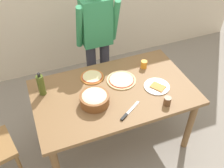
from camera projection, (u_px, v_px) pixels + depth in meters
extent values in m
plane|color=gray|center=(114.00, 137.00, 3.10)|extent=(8.00, 8.00, 0.00)
cube|color=brown|center=(114.00, 92.00, 2.61)|extent=(1.60, 0.96, 0.04)
cylinder|color=brown|center=(190.00, 125.00, 2.78)|extent=(0.07, 0.07, 0.72)
cylinder|color=brown|center=(42.00, 110.00, 2.94)|extent=(0.07, 0.07, 0.72)
cylinder|color=brown|center=(154.00, 80.00, 3.33)|extent=(0.07, 0.07, 0.72)
cylinder|color=#2D2D38|center=(92.00, 72.00, 3.34)|extent=(0.12, 0.12, 0.85)
cylinder|color=#2D2D38|center=(105.00, 69.00, 3.39)|extent=(0.12, 0.12, 0.85)
cube|color=#338C59|center=(96.00, 22.00, 2.90)|extent=(0.34, 0.20, 0.55)
cylinder|color=#338C59|center=(79.00, 27.00, 2.81)|extent=(0.07, 0.21, 0.55)
cylinder|color=#338C59|center=(115.00, 21.00, 2.93)|extent=(0.07, 0.21, 0.55)
cylinder|color=olive|center=(21.00, 168.00, 2.54)|extent=(0.04, 0.04, 0.45)
cylinder|color=olive|center=(10.00, 144.00, 2.75)|extent=(0.04, 0.04, 0.45)
cylinder|color=beige|center=(121.00, 80.00, 2.71)|extent=(0.30, 0.30, 0.01)
cylinder|color=#B22D1E|center=(121.00, 80.00, 2.70)|extent=(0.27, 0.27, 0.00)
cylinder|color=beige|center=(121.00, 79.00, 2.70)|extent=(0.25, 0.25, 0.00)
cylinder|color=#C67A33|center=(92.00, 77.00, 2.74)|extent=(0.25, 0.25, 0.01)
cylinder|color=#B22D1E|center=(92.00, 76.00, 2.74)|extent=(0.22, 0.22, 0.00)
cylinder|color=beige|center=(92.00, 76.00, 2.73)|extent=(0.20, 0.20, 0.00)
cylinder|color=white|center=(157.00, 86.00, 2.63)|extent=(0.26, 0.26, 0.01)
cube|color=#CC8438|center=(158.00, 87.00, 2.61)|extent=(0.16, 0.17, 0.01)
cylinder|color=brown|center=(95.00, 99.00, 2.43)|extent=(0.28, 0.28, 0.10)
ellipsoid|color=beige|center=(94.00, 96.00, 2.40)|extent=(0.25, 0.25, 0.05)
cylinder|color=#47561E|center=(41.00, 85.00, 2.49)|extent=(0.07, 0.07, 0.22)
cylinder|color=black|center=(39.00, 75.00, 2.41)|extent=(0.03, 0.03, 0.04)
cylinder|color=orange|center=(144.00, 64.00, 2.85)|extent=(0.07, 0.07, 0.08)
cylinder|color=brown|center=(167.00, 101.00, 2.43)|extent=(0.07, 0.07, 0.08)
cube|color=silver|center=(132.00, 108.00, 2.41)|extent=(0.20, 0.14, 0.01)
cube|color=black|center=(124.00, 117.00, 2.32)|extent=(0.09, 0.07, 0.02)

